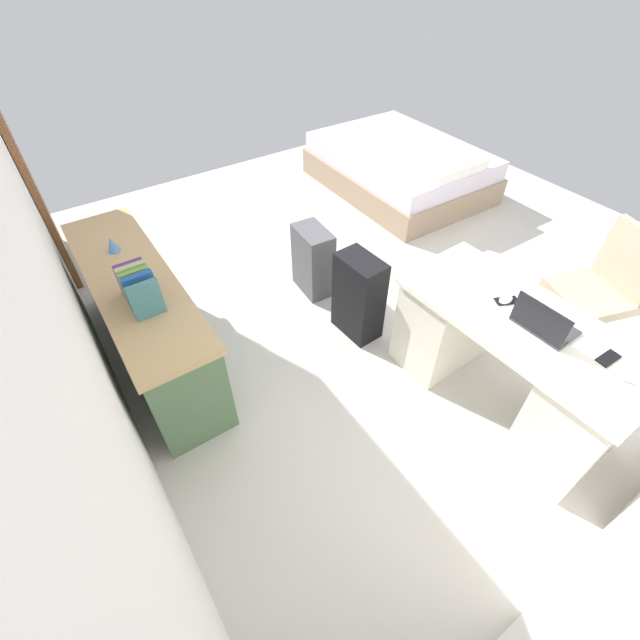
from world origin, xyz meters
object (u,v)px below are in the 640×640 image
(office_chair, at_px, (594,299))
(suitcase_black, at_px, (359,297))
(cell_phone_near_laptop, at_px, (608,358))
(desk_lamp, at_px, (640,341))
(computer_mouse, at_px, (506,300))
(credenza, at_px, (146,319))
(suitcase_spare_grey, at_px, (313,261))
(cell_phone_by_mouse, at_px, (507,301))
(bed, at_px, (400,167))
(laptop, at_px, (543,323))
(desk, at_px, (506,360))
(figurine_small, at_px, (112,244))

(office_chair, bearing_deg, suitcase_black, 51.61)
(cell_phone_near_laptop, relative_size, desk_lamp, 0.39)
(office_chair, bearing_deg, cell_phone_near_laptop, 117.94)
(suitcase_black, relative_size, computer_mouse, 6.66)
(office_chair, bearing_deg, credenza, 58.44)
(suitcase_spare_grey, xyz_separation_m, desk_lamp, (-2.15, -0.36, 0.70))
(cell_phone_by_mouse, bearing_deg, bed, -5.36)
(laptop, xyz_separation_m, computer_mouse, (0.26, -0.03, -0.03))
(desk, bearing_deg, credenza, 46.24)
(suitcase_black, height_order, desk_lamp, desk_lamp)
(computer_mouse, relative_size, cell_phone_near_laptop, 0.74)
(office_chair, relative_size, credenza, 0.52)
(suitcase_black, bearing_deg, figurine_small, 52.24)
(office_chair, relative_size, desk_lamp, 2.72)
(bed, height_order, cell_phone_by_mouse, cell_phone_by_mouse)
(credenza, bearing_deg, cell_phone_by_mouse, -130.21)
(suitcase_black, distance_m, computer_mouse, 1.04)
(suitcase_spare_grey, bearing_deg, cell_phone_near_laptop, -163.33)
(credenza, distance_m, suitcase_black, 1.50)
(bed, relative_size, laptop, 6.05)
(bed, height_order, figurine_small, figurine_small)
(cell_phone_by_mouse, relative_size, figurine_small, 1.24)
(desk_lamp, bearing_deg, computer_mouse, -1.15)
(figurine_small, bearing_deg, cell_phone_near_laptop, -142.88)
(suitcase_black, height_order, figurine_small, figurine_small)
(suitcase_black, xyz_separation_m, computer_mouse, (-0.87, -0.38, 0.42))
(office_chair, height_order, suitcase_black, office_chair)
(computer_mouse, relative_size, figurine_small, 0.91)
(suitcase_spare_grey, xyz_separation_m, cell_phone_by_mouse, (-1.48, -0.39, 0.45))
(desk_lamp, distance_m, figurine_small, 3.05)
(cell_phone_near_laptop, height_order, figurine_small, figurine_small)
(desk, relative_size, desk_lamp, 4.24)
(credenza, distance_m, suitcase_spare_grey, 1.38)
(desk, bearing_deg, computer_mouse, -11.38)
(credenza, xyz_separation_m, desk_lamp, (-2.15, -1.74, 0.63))
(suitcase_spare_grey, xyz_separation_m, laptop, (-1.74, -0.35, 0.50))
(desk, relative_size, figurine_small, 13.29)
(computer_mouse, distance_m, cell_phone_by_mouse, 0.01)
(computer_mouse, bearing_deg, credenza, 47.73)
(credenza, distance_m, cell_phone_by_mouse, 2.33)
(suitcase_spare_grey, height_order, laptop, laptop)
(cell_phone_by_mouse, bearing_deg, desk_lamp, -156.78)
(desk, distance_m, laptop, 0.41)
(suitcase_black, height_order, suitcase_spare_grey, suitcase_black)
(office_chair, xyz_separation_m, laptop, (-0.11, 0.94, 0.36))
(laptop, bearing_deg, bed, -28.65)
(desk, relative_size, bed, 0.76)
(desk_lamp, bearing_deg, office_chair, -60.40)
(suitcase_spare_grey, bearing_deg, desk, -163.80)
(suitcase_spare_grey, xyz_separation_m, figurine_small, (0.34, 1.38, 0.49))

